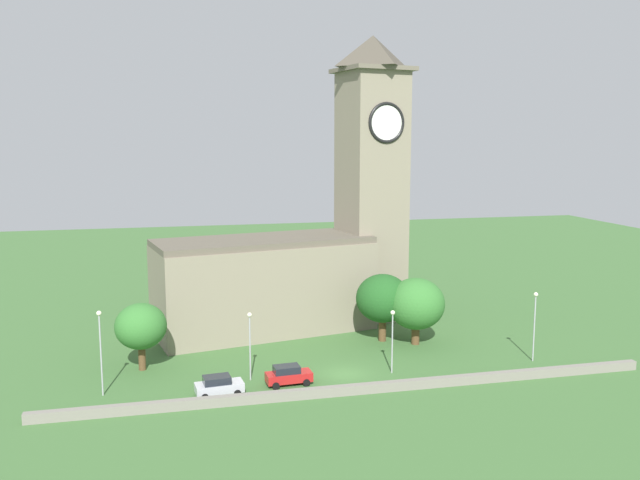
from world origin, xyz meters
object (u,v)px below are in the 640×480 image
object	(u,v)px
church	(306,243)
car_red	(288,375)
car_silver	(219,385)
streetlamp_west_end	(100,340)
streetlamp_east_mid	(535,315)
tree_riverside_west	(383,299)
tree_churchyard	(416,304)
streetlamp_west_mid	(250,335)
tree_by_tower	(141,327)
streetlamp_central	(392,331)

from	to	relation	value
church	car_red	xyz separation A→B (m)	(-5.83, -19.14, -9.17)
car_silver	streetlamp_west_end	world-z (taller)	streetlamp_west_end
streetlamp_east_mid	tree_riverside_west	bearing A→B (deg)	141.63
tree_churchyard	church	bearing A→B (deg)	134.37
streetlamp_west_end	streetlamp_west_mid	xyz separation A→B (m)	(13.14, 0.81, -0.66)
church	streetlamp_west_mid	distance (m)	20.22
streetlamp_west_mid	streetlamp_east_mid	world-z (taller)	streetlamp_east_mid
streetlamp_west_mid	streetlamp_east_mid	distance (m)	28.66
church	tree_riverside_west	distance (m)	11.96
streetlamp_west_mid	tree_churchyard	xyz separation A→B (m)	(19.08, 6.91, 0.15)
streetlamp_west_mid	tree_churchyard	world-z (taller)	tree_churchyard
church	car_silver	distance (m)	25.40
streetlamp_east_mid	tree_churchyard	xyz separation A→B (m)	(-9.56, 8.06, -0.22)
tree_riverside_west	tree_churchyard	world-z (taller)	tree_riverside_west
tree_riverside_west	tree_churchyard	xyz separation A→B (m)	(3.15, -2.00, -0.30)
car_red	streetlamp_east_mid	world-z (taller)	streetlamp_east_mid
car_silver	tree_churchyard	size ratio (longest dim) A/B	0.59
streetlamp_east_mid	tree_by_tower	xyz separation A→B (m)	(-38.56, 6.38, -0.39)
church	car_silver	world-z (taller)	church
streetlamp_central	tree_by_tower	xyz separation A→B (m)	(-23.43, 6.43, 0.15)
streetlamp_west_mid	tree_riverside_west	xyz separation A→B (m)	(15.94, 8.91, 0.45)
streetlamp_west_mid	streetlamp_west_end	bearing A→B (deg)	-176.46
church	tree_churchyard	bearing A→B (deg)	-45.63
car_silver	streetlamp_central	world-z (taller)	streetlamp_central
streetlamp_west_mid	streetlamp_central	distance (m)	13.57
car_silver	tree_riverside_west	xyz separation A→B (m)	(19.14, 12.00, 3.95)
church	streetlamp_west_mid	xyz separation A→B (m)	(-9.05, -17.16, -5.70)
streetlamp_east_mid	tree_riverside_west	distance (m)	16.20
church	tree_churchyard	world-z (taller)	church
streetlamp_west_end	tree_riverside_west	size ratio (longest dim) A/B	1.01
car_silver	car_red	bearing A→B (deg)	9.87
car_red	tree_riverside_west	xyz separation A→B (m)	(12.71, 10.89, 3.92)
car_silver	tree_churchyard	bearing A→B (deg)	24.18
church	streetlamp_central	bearing A→B (deg)	-76.35
streetlamp_west_end	tree_riverside_west	xyz separation A→B (m)	(29.08, 9.72, -0.21)
streetlamp_central	tree_churchyard	distance (m)	9.85
car_silver	tree_churchyard	xyz separation A→B (m)	(22.29, 10.01, 3.65)
car_silver	tree_by_tower	world-z (taller)	tree_by_tower
church	streetlamp_central	world-z (taller)	church
car_red	streetlamp_west_end	xyz separation A→B (m)	(-16.37, 1.16, 4.13)
tree_riverside_west	streetlamp_central	bearing A→B (deg)	-103.46
car_silver	streetlamp_central	distance (m)	17.15
streetlamp_west_mid	streetlamp_central	bearing A→B (deg)	-5.08
tree_by_tower	streetlamp_west_mid	bearing A→B (deg)	-27.81
streetlamp_west_mid	car_silver	bearing A→B (deg)	-136.01
car_red	tree_by_tower	distance (m)	15.38
car_silver	tree_by_tower	xyz separation A→B (m)	(-6.71, 8.33, 3.47)
car_silver	streetlamp_central	bearing A→B (deg)	6.46
tree_churchyard	tree_by_tower	bearing A→B (deg)	-176.68
tree_churchyard	streetlamp_east_mid	bearing A→B (deg)	-40.15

